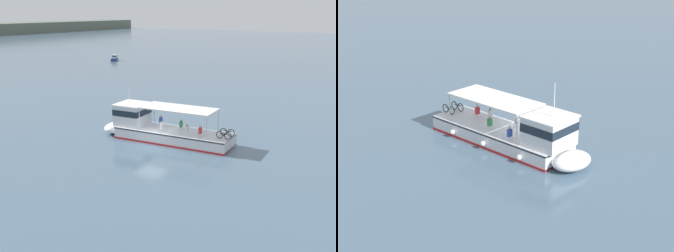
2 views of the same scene
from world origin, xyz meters
The scene contains 2 objects.
ground_plane centered at (0.00, 0.00, 0.00)m, with size 400.00×400.00×0.00m, color slate.
ferry_main centered at (1.82, 0.48, 1.02)m, with size 4.27×13.00×5.32m.
Camera 2 is at (24.07, 23.70, 14.22)m, focal length 54.47 mm.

